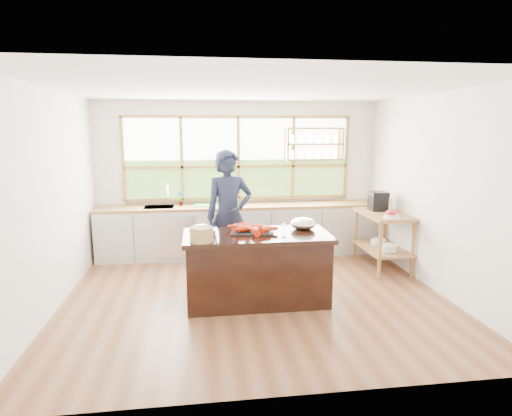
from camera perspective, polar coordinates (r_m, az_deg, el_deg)
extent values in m
plane|color=brown|center=(5.89, -0.16, -11.52)|extent=(5.00, 5.00, 0.00)
cube|color=white|center=(7.75, -2.36, 4.08)|extent=(5.00, 0.02, 2.70)
cube|color=white|center=(3.36, 4.90, -4.24)|extent=(5.00, 0.02, 2.70)
cube|color=white|center=(5.77, -25.62, 0.91)|extent=(0.02, 4.50, 2.70)
cube|color=white|center=(6.36, 22.78, 1.91)|extent=(0.02, 4.50, 2.70)
cube|color=silver|center=(5.49, -0.18, 15.63)|extent=(5.00, 4.50, 0.02)
cube|color=#A28242|center=(7.69, -2.36, 6.65)|extent=(4.05, 0.06, 1.50)
cube|color=white|center=(7.70, -2.40, 9.25)|extent=(3.98, 0.01, 0.75)
cube|color=#365D23|center=(7.75, -2.36, 3.88)|extent=(3.98, 0.01, 0.70)
cube|color=#A28242|center=(7.81, 7.77, 10.48)|extent=(1.00, 0.28, 0.03)
cube|color=#A28242|center=(7.81, 7.72, 8.46)|extent=(1.00, 0.28, 0.03)
cube|color=#A28242|center=(7.83, 7.67, 6.45)|extent=(1.00, 0.28, 0.03)
cube|color=#A28242|center=(7.70, 4.09, 8.50)|extent=(0.03, 0.28, 0.55)
cube|color=#A28242|center=(7.96, 11.23, 8.39)|extent=(0.03, 0.28, 0.55)
cube|color=beige|center=(7.60, -2.09, -3.12)|extent=(4.90, 0.62, 0.85)
cube|color=silver|center=(7.27, -10.52, -3.87)|extent=(0.60, 0.01, 0.72)
cube|color=#AA7539|center=(7.51, -2.11, 0.22)|extent=(4.90, 0.62, 0.05)
cube|color=silver|center=(7.52, -12.79, -0.45)|extent=(0.50, 0.42, 0.16)
cube|color=#AA7539|center=(6.85, 20.20, -5.05)|extent=(0.04, 0.04, 0.90)
cube|color=#AA7539|center=(7.72, 16.76, -3.16)|extent=(0.04, 0.04, 0.90)
cube|color=#AA7539|center=(6.63, 16.21, -5.33)|extent=(0.04, 0.04, 0.90)
cube|color=#AA7539|center=(7.52, 13.15, -3.34)|extent=(0.04, 0.04, 0.90)
cube|color=#AA7539|center=(7.21, 16.45, -5.17)|extent=(0.62, 1.10, 0.03)
cube|color=#AA7539|center=(7.08, 16.68, -0.83)|extent=(0.62, 1.10, 0.05)
cylinder|color=white|center=(6.97, 17.32, -5.15)|extent=(0.24, 0.24, 0.11)
cylinder|color=white|center=(7.32, 16.00, -4.41)|extent=(0.24, 0.24, 0.09)
cube|color=black|center=(5.56, 0.11, -8.26)|extent=(1.77, 0.82, 0.84)
cube|color=black|center=(5.43, 0.11, -3.76)|extent=(1.85, 0.90, 0.06)
imported|color=#1A2135|center=(6.26, -3.61, -1.05)|extent=(0.77, 0.58, 1.92)
imported|color=slate|center=(7.52, -10.03, 1.27)|extent=(0.15, 0.11, 0.26)
cube|color=green|center=(7.47, -6.71, 0.36)|extent=(0.43, 0.35, 0.01)
cube|color=black|center=(7.26, 16.00, 0.89)|extent=(0.28, 0.30, 0.31)
cylinder|color=#A6AC57|center=(6.96, 17.55, 0.20)|extent=(0.08, 0.08, 0.25)
cylinder|color=white|center=(6.72, 17.60, -1.03)|extent=(0.22, 0.22, 0.05)
sphere|color=red|center=(6.74, 18.01, -0.60)|extent=(0.07, 0.07, 0.07)
sphere|color=red|center=(6.76, 17.57, -0.53)|extent=(0.07, 0.07, 0.07)
sphere|color=red|center=(6.72, 17.21, -0.57)|extent=(0.07, 0.07, 0.07)
sphere|color=red|center=(6.67, 17.42, -0.67)|extent=(0.07, 0.07, 0.07)
sphere|color=red|center=(6.68, 17.92, -0.68)|extent=(0.07, 0.07, 0.07)
cube|color=black|center=(5.50, -0.54, -3.18)|extent=(0.60, 0.47, 0.02)
ellipsoid|color=#C30D03|center=(5.42, -1.74, -2.84)|extent=(0.23, 0.15, 0.08)
ellipsoid|color=#C30D03|center=(5.51, 0.25, -2.61)|extent=(0.23, 0.14, 0.08)
ellipsoid|color=#C30D03|center=(5.41, 1.48, -2.86)|extent=(0.21, 0.21, 0.08)
ellipsoid|color=#C30D03|center=(5.59, -1.21, -2.42)|extent=(0.18, 0.23, 0.08)
ellipsoid|color=#C30D03|center=(5.35, -0.15, -3.01)|extent=(0.11, 0.22, 0.08)
ellipsoid|color=#C30D03|center=(5.54, -2.29, -2.54)|extent=(0.20, 0.22, 0.08)
ellipsoid|color=silver|center=(5.32, -7.17, -3.05)|extent=(0.33, 0.33, 0.16)
ellipsoid|color=silver|center=(5.70, 6.29, -2.10)|extent=(0.34, 0.34, 0.16)
cylinder|color=white|center=(5.28, 3.72, -3.82)|extent=(0.06, 0.06, 0.01)
cylinder|color=white|center=(5.27, 3.73, -3.12)|extent=(0.01, 0.01, 0.13)
ellipsoid|color=white|center=(5.24, 3.74, -2.06)|extent=(0.08, 0.08, 0.10)
cylinder|color=tan|center=(5.06, -7.25, -3.52)|extent=(0.27, 0.27, 0.17)
cylinder|color=white|center=(5.54, -7.36, -2.83)|extent=(0.22, 0.30, 0.08)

